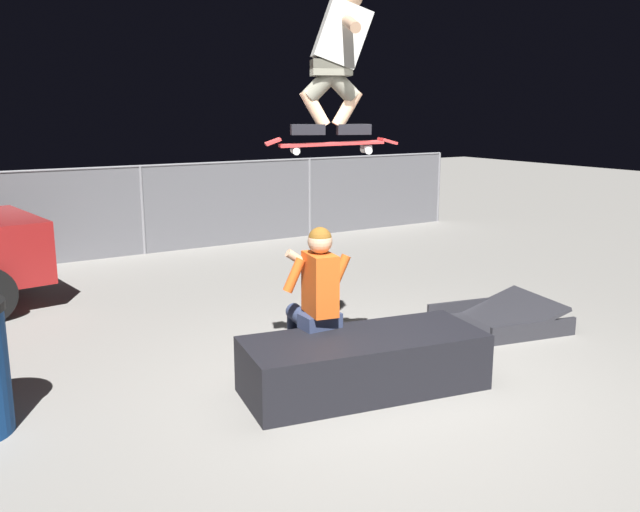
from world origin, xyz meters
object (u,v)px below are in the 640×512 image
object	(u,v)px
person_sitting_on_ledge	(315,294)
kicker_ramp	(499,322)
ledge_box_main	(364,363)
skateboard	(331,144)
skater_airborne	(339,52)

from	to	relation	value
person_sitting_on_ledge	kicker_ramp	size ratio (longest dim) A/B	1.03
person_sitting_on_ledge	kicker_ramp	xyz separation A→B (m)	(2.26, 0.08, -0.64)
ledge_box_main	skateboard	world-z (taller)	skateboard
ledge_box_main	person_sitting_on_ledge	distance (m)	0.69
ledge_box_main	skater_airborne	world-z (taller)	skater_airborne
ledge_box_main	person_sitting_on_ledge	xyz separation A→B (m)	(-0.16, 0.47, 0.48)
skateboard	kicker_ramp	size ratio (longest dim) A/B	0.81
skater_airborne	skateboard	bearing A→B (deg)	156.59
skater_airborne	ledge_box_main	bearing A→B (deg)	-81.03
person_sitting_on_ledge	kicker_ramp	bearing A→B (deg)	2.10
ledge_box_main	kicker_ramp	distance (m)	2.18
skateboard	skater_airborne	distance (m)	0.69
ledge_box_main	person_sitting_on_ledge	bearing A→B (deg)	109.27
ledge_box_main	skateboard	size ratio (longest dim) A/B	1.89
skater_airborne	kicker_ramp	world-z (taller)	skater_airborne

